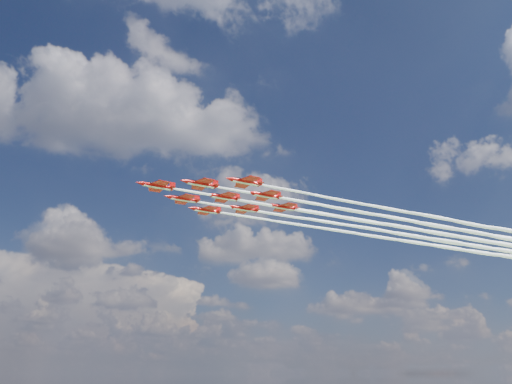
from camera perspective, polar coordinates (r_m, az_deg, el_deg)
jet_lead at (r=163.70m, az=14.86°, el=-3.64°), size 148.98×54.57×2.51m
jet_row2_port at (r=165.58m, az=18.71°, el=-3.43°), size 148.98×54.57×2.51m
jet_row2_starb at (r=174.30m, az=15.72°, el=-4.54°), size 148.98×54.57×2.51m
jet_row3_port at (r=168.18m, az=22.46°, el=-3.20°), size 148.98×54.57×2.51m
jet_row3_centre at (r=176.31m, az=19.33°, el=-4.33°), size 148.98×54.57×2.51m
jet_row3_starb at (r=184.97m, az=16.49°, el=-5.34°), size 148.98×54.57×2.51m
jet_row4_port at (r=179.00m, az=22.85°, el=-4.11°), size 148.98×54.57×2.51m
jet_row4_starb at (r=187.09m, az=19.89°, el=-5.13°), size 148.98×54.57×2.51m
jet_tail at (r=189.85m, az=23.20°, el=-4.90°), size 148.98×54.57×2.51m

